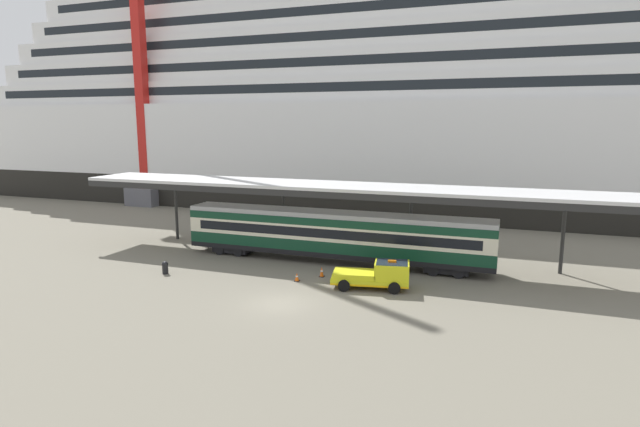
{
  "coord_description": "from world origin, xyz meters",
  "views": [
    {
      "loc": [
        12.91,
        -27.88,
        11.1
      ],
      "look_at": [
        0.01,
        7.27,
        4.5
      ],
      "focal_mm": 28.96,
      "sensor_mm": 36.0,
      "label": 1
    }
  ],
  "objects_px": {
    "service_truck": "(378,274)",
    "traffic_cone_near": "(297,277)",
    "dockside_crane": "(145,85)",
    "traffic_cone_mid": "(322,272)",
    "cruise_ship": "(413,108)",
    "train_carriage": "(334,234)",
    "quay_bollard": "(165,267)"
  },
  "relations": [
    {
      "from": "cruise_ship",
      "to": "traffic_cone_near",
      "type": "height_order",
      "value": "cruise_ship"
    },
    {
      "from": "traffic_cone_mid",
      "to": "quay_bollard",
      "type": "height_order",
      "value": "quay_bollard"
    },
    {
      "from": "traffic_cone_mid",
      "to": "cruise_ship",
      "type": "bearing_deg",
      "value": 90.57
    },
    {
      "from": "dockside_crane",
      "to": "quay_bollard",
      "type": "xyz_separation_m",
      "value": [
        22.24,
        -26.91,
        -15.5
      ]
    },
    {
      "from": "quay_bollard",
      "to": "service_truck",
      "type": "bearing_deg",
      "value": 7.52
    },
    {
      "from": "cruise_ship",
      "to": "quay_bollard",
      "type": "distance_m",
      "value": 43.88
    },
    {
      "from": "dockside_crane",
      "to": "quay_bollard",
      "type": "bearing_deg",
      "value": -50.43
    },
    {
      "from": "traffic_cone_near",
      "to": "dockside_crane",
      "type": "height_order",
      "value": "dockside_crane"
    },
    {
      "from": "traffic_cone_mid",
      "to": "dockside_crane",
      "type": "distance_m",
      "value": 43.83
    },
    {
      "from": "cruise_ship",
      "to": "service_truck",
      "type": "xyz_separation_m",
      "value": [
        4.86,
        -38.55,
        -12.06
      ]
    },
    {
      "from": "service_truck",
      "to": "traffic_cone_mid",
      "type": "bearing_deg",
      "value": 164.68
    },
    {
      "from": "traffic_cone_mid",
      "to": "quay_bollard",
      "type": "distance_m",
      "value": 11.69
    },
    {
      "from": "dockside_crane",
      "to": "traffic_cone_near",
      "type": "bearing_deg",
      "value": -38.1
    },
    {
      "from": "service_truck",
      "to": "traffic_cone_near",
      "type": "height_order",
      "value": "service_truck"
    },
    {
      "from": "traffic_cone_near",
      "to": "quay_bollard",
      "type": "distance_m",
      "value": 10.07
    },
    {
      "from": "cruise_ship",
      "to": "train_carriage",
      "type": "height_order",
      "value": "cruise_ship"
    },
    {
      "from": "train_carriage",
      "to": "dockside_crane",
      "type": "bearing_deg",
      "value": 149.41
    },
    {
      "from": "cruise_ship",
      "to": "quay_bollard",
      "type": "xyz_separation_m",
      "value": [
        -10.84,
        -40.63,
        -12.54
      ]
    },
    {
      "from": "cruise_ship",
      "to": "service_truck",
      "type": "height_order",
      "value": "cruise_ship"
    },
    {
      "from": "train_carriage",
      "to": "traffic_cone_near",
      "type": "height_order",
      "value": "train_carriage"
    },
    {
      "from": "cruise_ship",
      "to": "dockside_crane",
      "type": "relative_size",
      "value": 2.47
    },
    {
      "from": "dockside_crane",
      "to": "quay_bollard",
      "type": "distance_m",
      "value": 38.2
    },
    {
      "from": "traffic_cone_mid",
      "to": "dockside_crane",
      "type": "relative_size",
      "value": 0.01
    },
    {
      "from": "traffic_cone_near",
      "to": "quay_bollard",
      "type": "height_order",
      "value": "quay_bollard"
    },
    {
      "from": "dockside_crane",
      "to": "traffic_cone_mid",
      "type": "bearing_deg",
      "value": -35.21
    },
    {
      "from": "train_carriage",
      "to": "service_truck",
      "type": "height_order",
      "value": "train_carriage"
    },
    {
      "from": "cruise_ship",
      "to": "dockside_crane",
      "type": "xyz_separation_m",
      "value": [
        -33.09,
        -13.72,
        2.96
      ]
    },
    {
      "from": "service_truck",
      "to": "traffic_cone_near",
      "type": "relative_size",
      "value": 8.95
    },
    {
      "from": "train_carriage",
      "to": "quay_bollard",
      "type": "height_order",
      "value": "train_carriage"
    },
    {
      "from": "traffic_cone_near",
      "to": "quay_bollard",
      "type": "relative_size",
      "value": 0.64
    },
    {
      "from": "cruise_ship",
      "to": "traffic_cone_near",
      "type": "xyz_separation_m",
      "value": [
        -0.93,
        -38.93,
        -12.75
      ]
    },
    {
      "from": "dockside_crane",
      "to": "service_truck",
      "type": "bearing_deg",
      "value": -33.21
    }
  ]
}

